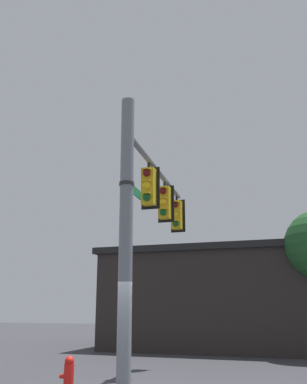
{
  "coord_description": "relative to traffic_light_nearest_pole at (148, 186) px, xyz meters",
  "views": [
    {
      "loc": [
        -3.58,
        9.03,
        1.97
      ],
      "look_at": [
        0.16,
        -2.53,
        5.21
      ],
      "focal_mm": 40.35,
      "sensor_mm": 36.0,
      "label": 1
    }
  ],
  "objects": [
    {
      "name": "traffic_light_mid_inner",
      "position": [
        0.13,
        -2.0,
        0.0
      ],
      "size": [
        0.54,
        0.49,
        1.31
      ],
      "color": "black"
    },
    {
      "name": "fire_hydrant",
      "position": [
        1.63,
        1.09,
        -4.81
      ],
      "size": [
        0.35,
        0.24,
        0.82
      ],
      "color": "red",
      "rests_on": "ground"
    },
    {
      "name": "traffic_light_nearest_pole",
      "position": [
        0.0,
        0.0,
        0.0
      ],
      "size": [
        0.54,
        0.49,
        1.31
      ],
      "color": "black"
    },
    {
      "name": "signal_pole",
      "position": [
        -0.12,
        1.96,
        -1.78
      ],
      "size": [
        0.31,
        0.31,
        6.9
      ],
      "primitive_type": "cylinder",
      "color": "slate",
      "rests_on": "ground"
    },
    {
      "name": "mast_arm",
      "position": [
        0.07,
        -1.2,
        0.78
      ],
      "size": [
        0.56,
        6.33,
        0.16
      ],
      "primitive_type": "cylinder",
      "rotation": [
        0.0,
        1.57,
        4.78
      ],
      "color": "slate"
    },
    {
      "name": "storefront_building",
      "position": [
        -0.37,
        -11.62,
        -2.86
      ],
      "size": [
        11.61,
        8.76,
        4.71
      ],
      "color": "#282321",
      "rests_on": "ground"
    },
    {
      "name": "traffic_light_mid_outer",
      "position": [
        0.25,
        -4.0,
        0.0
      ],
      "size": [
        0.54,
        0.49,
        1.31
      ],
      "color": "black"
    },
    {
      "name": "street_name_sign",
      "position": [
        -0.11,
        1.69,
        -0.48
      ],
      "size": [
        0.35,
        1.35,
        0.22
      ],
      "color": "#147238"
    }
  ]
}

